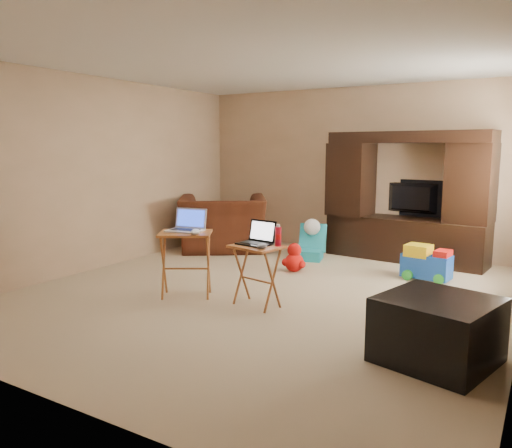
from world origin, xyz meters
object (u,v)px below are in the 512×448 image
Objects in this scene: water_bottle at (278,237)px; tray_table_left at (186,264)px; television at (410,198)px; mouse_right at (262,246)px; push_toy at (427,262)px; entertainment_center at (407,197)px; child_rocker at (308,242)px; ottoman at (437,330)px; tray_table_right at (257,276)px; laptop_left at (185,220)px; laptop_right at (254,233)px; mouse_left at (195,232)px; plush_toy at (294,257)px; recliner at (223,223)px.

tray_table_left is at bearing -170.22° from water_bottle.
television is at bearing 33.17° from tray_table_left.
push_toy is at bearing 61.63° from mouse_right.
entertainment_center is at bearing 126.13° from push_toy.
ottoman is (2.28, -2.66, -0.01)m from child_rocker.
child_rocker is 2.25m from tray_table_right.
laptop_left is 1.00m from mouse_right.
laptop_left is 0.82m from laptop_right.
child_rocker is at bearing 85.37° from mouse_left.
ottoman is 3.97× the size of water_bottle.
tray_table_left is 1.12× the size of tray_table_right.
mouse_left is 0.77m from mouse_right.
entertainment_center reaches higher than tray_table_right.
mouse_right is 0.22m from water_bottle.
plush_toy is at bearing 138.12° from ottoman.
mouse_right is at bearing 97.79° from recliner.
plush_toy is 2.99× the size of mouse_right.
push_toy is at bearing -23.26° from child_rocker.
tray_table_right is at bearing 166.19° from ottoman.
tray_table_right is (-0.75, -2.88, -0.59)m from entertainment_center.
laptop_left reaches higher than tray_table_right.
tray_table_right is at bearing -78.41° from plush_toy.
recliner is at bearing 167.88° from child_rocker.
plush_toy is 1.57m from laptop_right.
laptop_right is at bearing 140.53° from mouse_right.
push_toy is at bearing -55.88° from entertainment_center.
mouse_left reaches higher than plush_toy.
tray_table_right reaches higher than plush_toy.
mouse_left reaches higher than child_rocker.
ottoman is 1.79m from water_bottle.
laptop_left is at bearing -128.49° from push_toy.
laptop_left is at bearing -165.04° from laptop_right.
recliner is at bearing 104.44° from laptop_left.
ottoman is 6.02× the size of mouse_right.
recliner reaches higher than child_rocker.
entertainment_center is at bearing 31.54° from tray_table_left.
television is 7.25× the size of mouse_right.
laptop_left is (-0.41, -2.27, 0.57)m from child_rocker.
push_toy is at bearing 48.38° from mouse_left.
ottoman is at bearing -68.65° from push_toy.
ottoman is 1.78m from mouse_right.
plush_toy is 1.50m from tray_table_right.
child_rocker is at bearing 179.21° from push_toy.
television is 4.78× the size of water_bottle.
mouse_left is 1.12× the size of mouse_right.
push_toy is 2.98m from laptop_left.
push_toy is at bearing 33.40° from laptop_left.
television is 3.18m from laptop_right.
recliner is 1.85× the size of tray_table_left.
recliner is 2.85m from tray_table_right.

